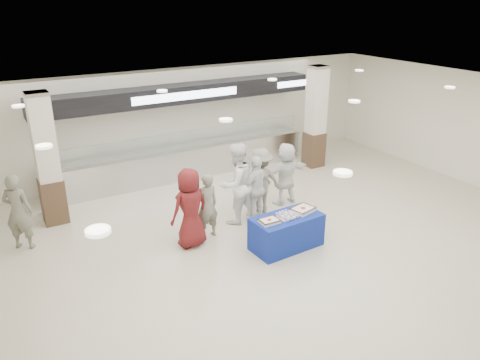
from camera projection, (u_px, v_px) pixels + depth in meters
ground at (289, 255)px, 10.04m from camera, size 14.00×14.00×0.00m
serving_line at (184, 140)px, 13.93m from camera, size 8.70×0.85×2.80m
column_left at (47, 163)px, 10.96m from camera, size 0.55×0.55×3.20m
column_right at (316, 119)px, 14.71m from camera, size 0.55×0.55×3.20m
display_table at (286, 232)px, 10.22m from camera, size 1.58×0.85×0.75m
sheet_cake_left at (269, 221)px, 9.79m from camera, size 0.40×0.31×0.09m
sheet_cake_right at (303, 209)px, 10.30m from camera, size 0.56×0.49×0.10m
cupcake_tray at (287, 216)px, 10.04m from camera, size 0.48×0.39×0.07m
civilian_maroon at (190, 208)px, 10.12m from camera, size 0.96×0.71×1.80m
soldier_a at (207, 206)px, 10.52m from camera, size 0.60×0.42×1.56m
chef_tall at (236, 184)px, 11.16m from camera, size 1.11×0.94×2.00m
chef_short at (257, 189)px, 11.31m from camera, size 1.04×0.66×1.66m
soldier_b at (260, 182)px, 11.64m from camera, size 1.16×0.72×1.72m
civilian_white at (286, 174)px, 12.24m from camera, size 1.56×0.53×1.67m
soldier_bg at (18, 212)px, 10.03m from camera, size 0.76×0.70×1.74m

